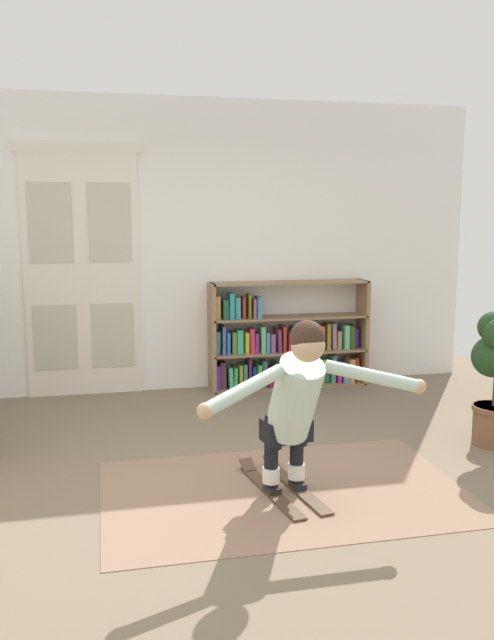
# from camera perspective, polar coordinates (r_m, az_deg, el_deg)

# --- Properties ---
(ground_plane) EXTENTS (7.20, 7.20, 0.00)m
(ground_plane) POSITION_cam_1_polar(r_m,az_deg,el_deg) (4.48, -0.68, -14.17)
(ground_plane) COLOR #75644F
(back_wall) EXTENTS (6.00, 0.10, 2.90)m
(back_wall) POSITION_cam_1_polar(r_m,az_deg,el_deg) (6.69, -5.31, 6.35)
(back_wall) COLOR white
(back_wall) RESTS_ON ground
(double_door) EXTENTS (1.22, 0.05, 2.45)m
(double_door) POSITION_cam_1_polar(r_m,az_deg,el_deg) (6.59, -14.08, 4.16)
(double_door) COLOR silver
(double_door) RESTS_ON ground
(rug) EXTENTS (2.32, 1.51, 0.01)m
(rug) POSITION_cam_1_polar(r_m,az_deg,el_deg) (4.41, 3.19, -14.53)
(rug) COLOR #906E57
(rug) RESTS_ON ground
(bookshelf) EXTENTS (1.65, 0.30, 1.09)m
(bookshelf) POSITION_cam_1_polar(r_m,az_deg,el_deg) (6.80, 3.27, -2.17)
(bookshelf) COLOR #8C6C4D
(bookshelf) RESTS_ON ground
(skis_pair) EXTENTS (0.41, 0.92, 0.07)m
(skis_pair) POSITION_cam_1_polar(r_m,az_deg,el_deg) (4.43, 3.01, -14.16)
(skis_pair) COLOR brown
(skis_pair) RESTS_ON rug
(person_skier) EXTENTS (1.44, 0.73, 1.09)m
(person_skier) POSITION_cam_1_polar(r_m,az_deg,el_deg) (4.03, 4.30, -6.57)
(person_skier) COLOR white
(person_skier) RESTS_ON skis_pair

